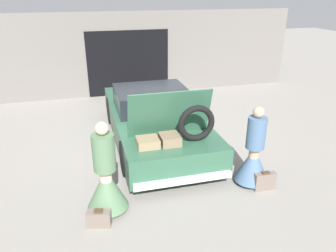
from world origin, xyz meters
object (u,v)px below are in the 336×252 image
Objects in this scene: person_right at (253,157)px; suitcase_beside_left_person at (99,218)px; person_left at (106,181)px; car at (154,119)px; suitcase_beside_right_person at (265,181)px.

suitcase_beside_left_person is (-2.94, -0.50, -0.42)m from person_right.
person_left is 1.03× the size of person_right.
person_left is 0.60m from suitcase_beside_left_person.
person_left reaches higher than suitcase_beside_left_person.
person_right is 3.90× the size of suitcase_beside_left_person.
car reaches higher than suitcase_beside_right_person.
person_right reaches higher than suitcase_beside_right_person.
suitcase_beside_left_person is at bearing 89.87° from person_right.
car is 2.94× the size of person_left.
person_left is 2.92m from suitcase_beside_right_person.
person_right is 3.79× the size of suitcase_beside_right_person.
suitcase_beside_right_person is (2.89, -0.14, -0.40)m from person_left.
car is at bearing 61.54° from suitcase_beside_left_person.
person_left is 3.92× the size of suitcase_beside_right_person.
suitcase_beside_right_person is (1.51, -2.64, -0.40)m from car.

